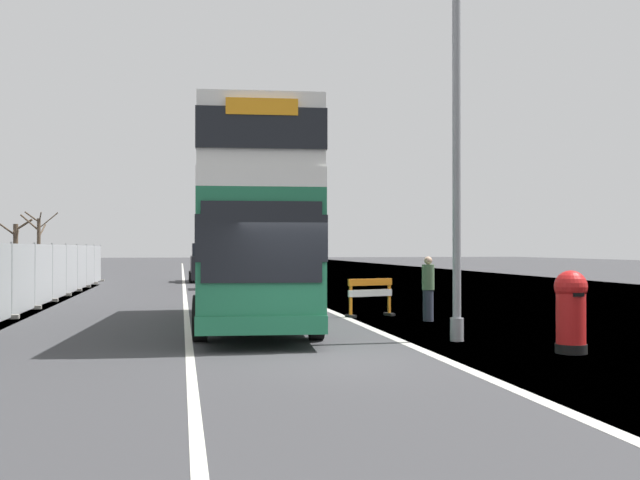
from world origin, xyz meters
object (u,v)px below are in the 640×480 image
at_px(red_pillar_postbox, 571,308).
at_px(car_receding_mid, 206,264).
at_px(double_decker_bus, 255,222).
at_px(lamppost_foreground, 457,130).
at_px(pedestrian_at_kerb, 428,289).
at_px(car_oncoming_near, 233,267).
at_px(roadworks_barrier, 370,293).

height_order(red_pillar_postbox, car_receding_mid, car_receding_mid).
xyz_separation_m(double_decker_bus, car_receding_mid, (-0.41, 25.13, -1.62)).
height_order(lamppost_foreground, pedestrian_at_kerb, lamppost_foreground).
relative_size(double_decker_bus, car_oncoming_near, 2.67).
xyz_separation_m(red_pillar_postbox, car_receding_mid, (-5.85, 31.34, 0.20)).
bearing_deg(car_oncoming_near, lamppost_foreground, -80.96).
distance_m(lamppost_foreground, car_oncoming_near, 21.79).
height_order(double_decker_bus, car_oncoming_near, double_decker_bus).
height_order(red_pillar_postbox, roadworks_barrier, red_pillar_postbox).
bearing_deg(lamppost_foreground, red_pillar_postbox, -55.59).
relative_size(double_decker_bus, pedestrian_at_kerb, 5.98).
bearing_deg(car_receding_mid, double_decker_bus, -89.05).
height_order(double_decker_bus, car_receding_mid, double_decker_bus).
relative_size(red_pillar_postbox, car_oncoming_near, 0.40).
height_order(double_decker_bus, roadworks_barrier, double_decker_bus).
relative_size(lamppost_foreground, car_oncoming_near, 2.42).
xyz_separation_m(double_decker_bus, red_pillar_postbox, (5.44, -6.21, -1.81)).
height_order(lamppost_foreground, car_receding_mid, lamppost_foreground).
relative_size(double_decker_bus, lamppost_foreground, 1.10).
relative_size(roadworks_barrier, pedestrian_at_kerb, 0.86).
bearing_deg(double_decker_bus, red_pillar_postbox, -48.80).
xyz_separation_m(car_oncoming_near, car_receding_mid, (-1.00, 7.95, 0.01)).
xyz_separation_m(red_pillar_postbox, car_oncoming_near, (-4.85, 23.39, 0.19)).
bearing_deg(pedestrian_at_kerb, red_pillar_postbox, -84.12).
distance_m(lamppost_foreground, red_pillar_postbox, 4.52).
bearing_deg(lamppost_foreground, car_oncoming_near, 99.04).
bearing_deg(car_oncoming_near, pedestrian_at_kerb, -76.13).
distance_m(roadworks_barrier, car_receding_mid, 23.62).
relative_size(lamppost_foreground, car_receding_mid, 2.12).
bearing_deg(roadworks_barrier, car_oncoming_near, 101.00).
height_order(car_oncoming_near, car_receding_mid, same).
relative_size(red_pillar_postbox, pedestrian_at_kerb, 0.89).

